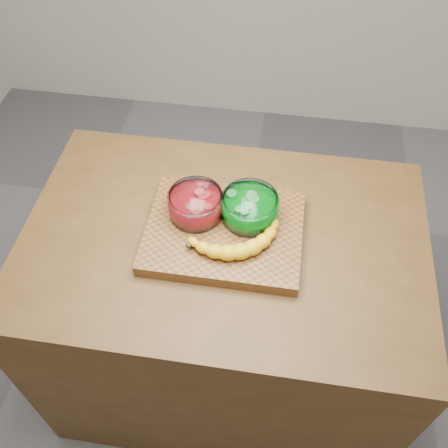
# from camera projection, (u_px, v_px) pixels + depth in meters

# --- Properties ---
(ground) EXTENTS (3.50, 3.50, 0.00)m
(ground) POSITION_uv_depth(u_px,v_px,m) (224.00, 364.00, 2.16)
(ground) COLOR #5A595E
(ground) RESTS_ON ground
(counter) EXTENTS (1.20, 0.80, 0.90)m
(counter) POSITION_uv_depth(u_px,v_px,m) (224.00, 313.00, 1.81)
(counter) COLOR #4F3417
(counter) RESTS_ON ground
(cutting_board) EXTENTS (0.45, 0.35, 0.04)m
(cutting_board) POSITION_uv_depth(u_px,v_px,m) (224.00, 233.00, 1.45)
(cutting_board) COLOR brown
(cutting_board) RESTS_ON counter
(bowl_red) EXTENTS (0.16, 0.16, 0.07)m
(bowl_red) POSITION_uv_depth(u_px,v_px,m) (196.00, 205.00, 1.44)
(bowl_red) COLOR white
(bowl_red) RESTS_ON cutting_board
(bowl_green) EXTENTS (0.16, 0.16, 0.08)m
(bowl_green) POSITION_uv_depth(u_px,v_px,m) (250.00, 208.00, 1.44)
(bowl_green) COLOR white
(bowl_green) RESTS_ON cutting_board
(banana) EXTENTS (0.29, 0.19, 0.04)m
(banana) POSITION_uv_depth(u_px,v_px,m) (234.00, 236.00, 1.39)
(banana) COLOR gold
(banana) RESTS_ON cutting_board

